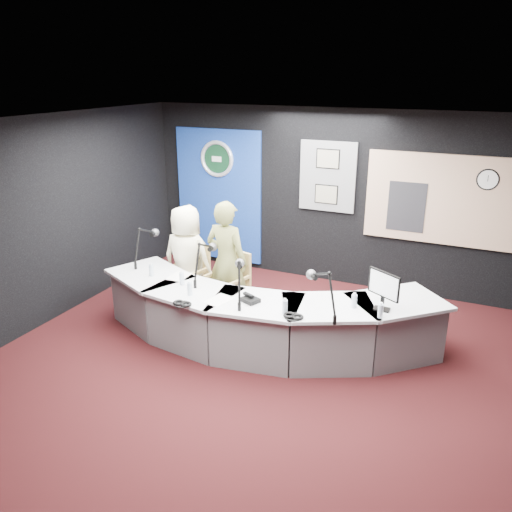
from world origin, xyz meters
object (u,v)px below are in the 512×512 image
at_px(broadcast_desk, 259,318).
at_px(armchair_right, 227,287).
at_px(person_man, 187,259).
at_px(person_woman, 227,262).
at_px(armchair_left, 188,275).

height_order(broadcast_desk, armchair_right, armchair_right).
bearing_deg(person_man, broadcast_desk, 157.72).
distance_m(person_man, person_woman, 0.67).
distance_m(armchair_right, person_man, 0.73).
bearing_deg(person_woman, armchair_left, 2.19).
bearing_deg(armchair_right, armchair_left, -166.52).
bearing_deg(person_woman, armchair_right, -0.00).
relative_size(armchair_left, person_man, 0.67).
relative_size(broadcast_desk, armchair_left, 4.28).
xyz_separation_m(broadcast_desk, person_man, (-1.37, 0.54, 0.41)).
relative_size(broadcast_desk, person_man, 2.88).
relative_size(broadcast_desk, armchair_right, 4.80).
xyz_separation_m(armchair_left, armchair_right, (0.66, -0.04, -0.06)).
xyz_separation_m(armchair_left, person_woman, (0.66, -0.04, 0.33)).
xyz_separation_m(broadcast_desk, person_woman, (-0.70, 0.50, 0.48)).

